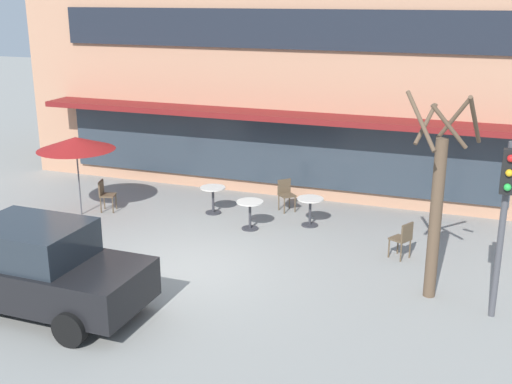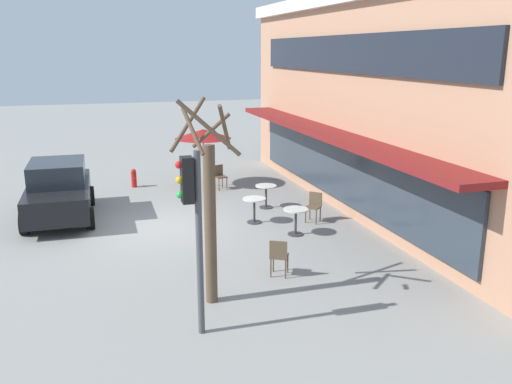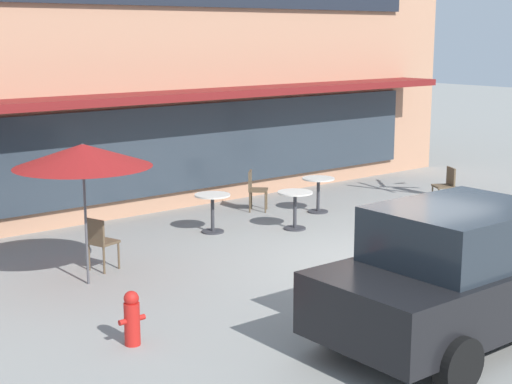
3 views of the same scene
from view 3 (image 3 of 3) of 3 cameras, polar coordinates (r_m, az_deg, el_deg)
The scene contains 11 objects.
ground_plane at distance 13.33m, azimuth 10.08°, elevation -5.41°, with size 80.00×80.00×0.00m, color gray.
building_facade at distance 20.65m, azimuth -11.36°, elevation 10.15°, with size 16.91×9.10×6.85m.
cafe_table_near_wall at distance 15.28m, azimuth -3.18°, elevation -1.07°, with size 0.70×0.70×0.76m.
cafe_table_streetside at distance 15.52m, azimuth 2.85°, elevation -0.86°, with size 0.70×0.70×0.76m.
cafe_table_by_tree at distance 17.02m, azimuth 4.55°, elevation 0.22°, with size 0.70×0.70×0.76m.
patio_umbrella_green_folded at distance 12.10m, azimuth -12.49°, elevation 2.61°, with size 2.10×2.10×2.20m.
cafe_chair_0 at distance 13.05m, azimuth -11.29°, elevation -3.43°, with size 0.50×0.50×0.89m.
cafe_chair_1 at distance 17.09m, azimuth -0.09°, elevation 0.34°, with size 0.57×0.57×0.89m.
cafe_chair_2 at distance 18.02m, azimuth 13.67°, elevation 0.59°, with size 0.54×0.54×0.89m.
parked_sedan at distance 10.21m, azimuth 14.90°, elevation -5.73°, with size 4.22×2.07×1.76m.
fire_hydrant at distance 10.00m, azimuth -9.01°, elevation -9.04°, with size 0.36×0.20×0.71m.
Camera 3 is at (-9.76, -8.22, 3.84)m, focal length 55.00 mm.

